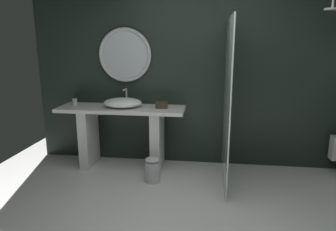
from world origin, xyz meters
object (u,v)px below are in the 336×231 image
at_px(round_wall_mirror, 125,55).
at_px(rain_shower_head, 333,3).
at_px(vessel_sink, 123,103).
at_px(tissue_box, 162,105).
at_px(waste_bin, 153,169).
at_px(tumbler_cup, 75,102).

bearing_deg(round_wall_mirror, rain_shower_head, -10.92).
xyz_separation_m(vessel_sink, tissue_box, (0.54, 0.01, -0.02)).
relative_size(round_wall_mirror, waste_bin, 2.35).
relative_size(tissue_box, round_wall_mirror, 0.20).
bearing_deg(vessel_sink, round_wall_mirror, 94.66).
height_order(vessel_sink, round_wall_mirror, round_wall_mirror).
xyz_separation_m(vessel_sink, round_wall_mirror, (-0.02, 0.26, 0.63)).
distance_m(tumbler_cup, round_wall_mirror, 0.98).
height_order(tumbler_cup, round_wall_mirror, round_wall_mirror).
height_order(tissue_box, waste_bin, tissue_box).
relative_size(tumbler_cup, waste_bin, 0.29).
xyz_separation_m(vessel_sink, tumbler_cup, (-0.72, 0.05, -0.02)).
bearing_deg(tumbler_cup, round_wall_mirror, 16.44).
height_order(rain_shower_head, waste_bin, rain_shower_head).
xyz_separation_m(tissue_box, waste_bin, (-0.05, -0.45, -0.75)).
bearing_deg(tissue_box, round_wall_mirror, 155.90).
xyz_separation_m(tumbler_cup, rain_shower_head, (3.22, -0.28, 1.24)).
distance_m(vessel_sink, waste_bin, 1.01).
xyz_separation_m(round_wall_mirror, rain_shower_head, (2.52, -0.49, 0.59)).
relative_size(tissue_box, waste_bin, 0.48).
xyz_separation_m(tissue_box, round_wall_mirror, (-0.56, 0.25, 0.65)).
xyz_separation_m(vessel_sink, rain_shower_head, (2.49, -0.22, 1.22)).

